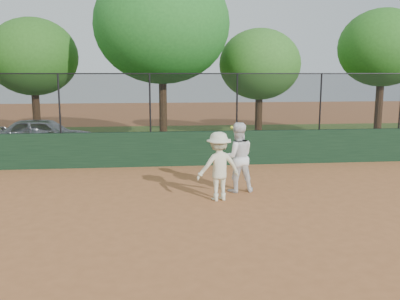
{
  "coord_description": "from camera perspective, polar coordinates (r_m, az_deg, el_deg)",
  "views": [
    {
      "loc": [
        -0.43,
        -9.25,
        3.19
      ],
      "look_at": [
        0.8,
        2.2,
        1.2
      ],
      "focal_mm": 40.0,
      "sensor_mm": 36.0,
      "label": 1
    }
  ],
  "objects": [
    {
      "name": "parked_car",
      "position": [
        19.58,
        -19.36,
        1.91
      ],
      "size": [
        4.15,
        1.84,
        1.39
      ],
      "primitive_type": "imported",
      "rotation": [
        0.0,
        0.0,
        1.52
      ],
      "color": "#A1A5AA",
      "rests_on": "ground"
    },
    {
      "name": "ground",
      "position": [
        9.8,
        -3.32,
        -9.21
      ],
      "size": [
        80.0,
        80.0,
        0.0
      ],
      "primitive_type": "plane",
      "color": "#AA6437",
      "rests_on": "ground"
    },
    {
      "name": "fence_assembly",
      "position": [
        15.29,
        -4.64,
        6.19
      ],
      "size": [
        26.0,
        0.06,
        2.0
      ],
      "color": "black",
      "rests_on": "back_wall"
    },
    {
      "name": "tree_4",
      "position": [
        22.92,
        22.35,
        11.97
      ],
      "size": [
        4.17,
        3.79,
        6.17
      ],
      "color": "#402717",
      "rests_on": "ground"
    },
    {
      "name": "tree_1",
      "position": [
        23.01,
        -20.6,
        11.08
      ],
      "size": [
        4.25,
        3.87,
        5.8
      ],
      "color": "#3B2514",
      "rests_on": "ground"
    },
    {
      "name": "player_second",
      "position": [
        12.08,
        4.81,
        -0.94
      ],
      "size": [
        0.96,
        0.77,
        1.89
      ],
      "primitive_type": "imported",
      "rotation": [
        0.0,
        0.0,
        3.2
      ],
      "color": "white",
      "rests_on": "ground"
    },
    {
      "name": "tree_3",
      "position": [
        22.55,
        7.65,
        10.79
      ],
      "size": [
        4.04,
        3.67,
        5.38
      ],
      "color": "#3C2514",
      "rests_on": "ground"
    },
    {
      "name": "back_wall",
      "position": [
        15.48,
        -4.45,
        0.13
      ],
      "size": [
        26.0,
        0.2,
        1.2
      ],
      "primitive_type": "cube",
      "color": "#16311C",
      "rests_on": "ground"
    },
    {
      "name": "tree_2",
      "position": [
        20.1,
        -4.9,
        15.69
      ],
      "size": [
        5.93,
        5.39,
        7.83
      ],
      "color": "#402A17",
      "rests_on": "ground"
    },
    {
      "name": "player_main",
      "position": [
        11.24,
        2.4,
        -2.1
      ],
      "size": [
        1.25,
        0.9,
        1.93
      ],
      "color": "beige",
      "rests_on": "ground"
    },
    {
      "name": "grass_strip",
      "position": [
        21.5,
        -4.92,
        1.23
      ],
      "size": [
        36.0,
        12.0,
        0.01
      ],
      "primitive_type": "cube",
      "color": "#2F4917",
      "rests_on": "ground"
    }
  ]
}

